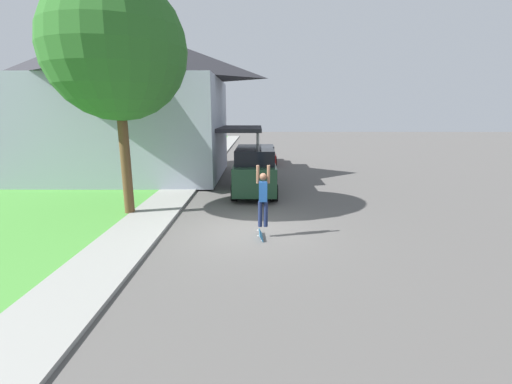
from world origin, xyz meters
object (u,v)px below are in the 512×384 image
(lawn_tree_near, at_px, (116,50))
(car_down_street, at_px, (264,155))
(skateboard, at_px, (261,235))
(skateboarder, at_px, (263,195))
(suv_parked, at_px, (255,170))

(lawn_tree_near, xyz_separation_m, car_down_street, (5.32, 13.73, -5.26))
(lawn_tree_near, distance_m, car_down_street, 15.64)
(lawn_tree_near, relative_size, skateboard, 9.85)
(skateboarder, bearing_deg, lawn_tree_near, 154.25)
(suv_parked, relative_size, car_down_street, 1.01)
(lawn_tree_near, xyz_separation_m, skateboard, (4.98, -2.49, -5.81))
(lawn_tree_near, bearing_deg, suv_parked, 36.71)
(suv_parked, bearing_deg, skateboard, -87.71)
(car_down_street, distance_m, skateboard, 16.23)
(lawn_tree_near, relative_size, car_down_street, 1.83)
(lawn_tree_near, distance_m, skateboarder, 7.22)
(car_down_street, relative_size, skateboarder, 2.36)
(skateboard, bearing_deg, skateboarder, 39.35)
(suv_parked, distance_m, skateboarder, 5.98)
(suv_parked, bearing_deg, skateboarder, -87.07)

